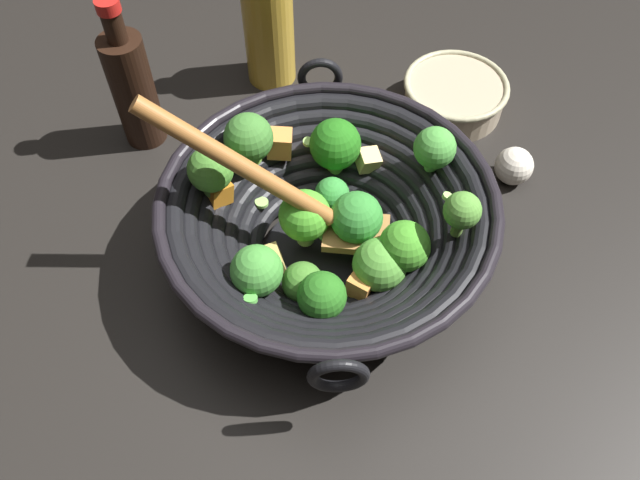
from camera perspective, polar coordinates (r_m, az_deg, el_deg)
name	(u,v)px	position (r m, az deg, el deg)	size (l,w,h in m)	color
ground_plane	(327,256)	(0.73, 0.61, -1.45)	(4.00, 4.00, 0.00)	black
wok	(327,220)	(0.68, 0.64, 1.79)	(0.35, 0.35, 0.22)	black
soy_sauce_bottle	(133,87)	(0.83, -16.18, 12.81)	(0.05, 0.05, 0.20)	black
cooking_oil_bottle	(269,28)	(0.89, -4.55, 18.12)	(0.07, 0.07, 0.20)	gold
prep_bowl	(454,95)	(0.89, 11.76, 12.40)	(0.14, 0.14, 0.05)	tan
garlic_bulb	(514,166)	(0.82, 16.71, 6.26)	(0.05, 0.05, 0.05)	silver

